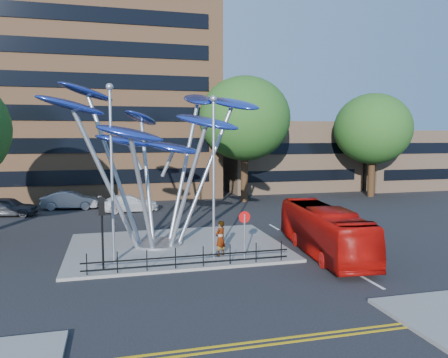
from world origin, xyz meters
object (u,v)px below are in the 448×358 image
object	(u,v)px
parked_car_mid	(70,200)
parked_car_left	(7,207)
tree_right	(245,119)
traffic_light_island	(102,218)
street_lamp_left	(111,158)
no_entry_sign_island	(244,227)
parked_car_right	(129,203)
red_bus	(324,230)
tree_far	(373,129)
leaf_sculpture	(155,128)
street_lamp_right	(214,162)
pedestrian	(220,238)

from	to	relation	value
parked_car_mid	parked_car_left	bearing A→B (deg)	123.37
tree_right	traffic_light_island	distance (m)	24.06
street_lamp_left	no_entry_sign_island	bearing A→B (deg)	-8.61
parked_car_mid	parked_car_right	world-z (taller)	parked_car_mid
traffic_light_island	red_bus	size ratio (longest dim) A/B	0.37
tree_far	parked_car_mid	distance (m)	30.74
parked_car_left	parked_car_mid	xyz separation A→B (m)	(4.58, 2.32, 0.01)
tree_far	parked_car_mid	world-z (taller)	tree_far
red_bus	parked_car_mid	world-z (taller)	red_bus
tree_far	red_bus	distance (m)	25.32
red_bus	parked_car_left	distance (m)	25.33
tree_right	leaf_sculpture	world-z (taller)	tree_right
tree_far	parked_car_right	size ratio (longest dim) A/B	2.18
tree_right	street_lamp_right	size ratio (longest dim) A/B	1.46
tree_right	parked_car_mid	distance (m)	17.65
traffic_light_island	red_bus	world-z (taller)	traffic_light_island
tree_right	no_entry_sign_island	distance (m)	21.31
no_entry_sign_island	tree_right	bearing A→B (deg)	72.88
red_bus	leaf_sculpture	bearing A→B (deg)	161.93
tree_right	tree_far	distance (m)	14.03
leaf_sculpture	pedestrian	world-z (taller)	leaf_sculpture
red_bus	parked_car_mid	distance (m)	23.83
leaf_sculpture	street_lamp_right	size ratio (longest dim) A/B	1.53
red_bus	parked_car_right	distance (m)	18.91
traffic_light_island	pedestrian	world-z (taller)	traffic_light_island
no_entry_sign_island	parked_car_left	xyz separation A→B (m)	(-14.66, 16.69, -1.04)
tree_right	traffic_light_island	size ratio (longest dim) A/B	3.54
parked_car_left	parked_car_mid	distance (m)	5.13
red_bus	parked_car_left	bearing A→B (deg)	145.77
street_lamp_left	street_lamp_right	size ratio (longest dim) A/B	1.06
tree_far	parked_car_right	xyz separation A→B (m)	(-25.14, -3.05, -6.39)
leaf_sculpture	red_bus	xyz separation A→B (m)	(8.67, -3.92, -5.57)
traffic_light_island	tree_right	bearing A→B (deg)	56.31
leaf_sculpture	traffic_light_island	bearing A→B (deg)	-125.04
street_lamp_right	parked_car_left	size ratio (longest dim) A/B	1.81
no_entry_sign_island	tree_far	bearing A→B (deg)	44.25
tree_right	leaf_sculpture	bearing A→B (deg)	-123.31
leaf_sculpture	traffic_light_island	xyz separation A→B (m)	(-2.93, -4.18, -4.26)
tree_far	parked_car_left	xyz separation A→B (m)	(-34.66, -2.79, -6.33)
red_bus	parked_car_mid	size ratio (longest dim) A/B	1.96
traffic_light_island	red_bus	xyz separation A→B (m)	(11.60, 0.26, -1.31)
red_bus	parked_car_left	size ratio (longest dim) A/B	2.05
parked_car_left	street_lamp_left	bearing A→B (deg)	-143.56
street_lamp_right	parked_car_left	distance (m)	21.32
leaf_sculpture	street_lamp_right	distance (m)	4.83
parked_car_right	street_lamp_left	bearing A→B (deg)	165.73
tree_far	parked_car_left	distance (m)	35.34
parked_car_mid	tree_right	bearing A→B (deg)	-81.85
street_lamp_right	no_entry_sign_island	world-z (taller)	street_lamp_right
red_bus	pedestrian	xyz separation A→B (m)	(-5.67, 0.53, -0.23)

